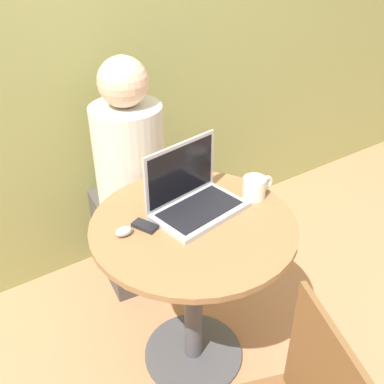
{
  "coord_description": "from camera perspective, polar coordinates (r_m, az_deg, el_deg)",
  "views": [
    {
      "loc": [
        -0.77,
        -1.13,
        1.78
      ],
      "look_at": [
        0.03,
        0.05,
        0.87
      ],
      "focal_mm": 42.0,
      "sensor_mm": 36.0,
      "label": 1
    }
  ],
  "objects": [
    {
      "name": "laptop",
      "position": [
        1.74,
        0.07,
        -0.54
      ],
      "size": [
        0.38,
        0.28,
        0.26
      ],
      "color": "#B7B7BC",
      "rests_on": "round_table"
    },
    {
      "name": "ground_plane",
      "position": [
        2.24,
        0.16,
        -19.89
      ],
      "size": [
        12.0,
        12.0,
        0.0
      ],
      "primitive_type": "plane",
      "color": "tan"
    },
    {
      "name": "cell_phone",
      "position": [
        1.68,
        -5.99,
        -4.31
      ],
      "size": [
        0.08,
        0.11,
        0.02
      ],
      "color": "black",
      "rests_on": "round_table"
    },
    {
      "name": "back_wall",
      "position": [
        2.26,
        -14.12,
        19.47
      ],
      "size": [
        7.0,
        0.05,
        2.6
      ],
      "color": "#939956",
      "rests_on": "ground_plane"
    },
    {
      "name": "person_seated",
      "position": [
        2.31,
        -7.98,
        -0.45
      ],
      "size": [
        0.37,
        0.53,
        1.26
      ],
      "color": "#4C4742",
      "rests_on": "ground_plane"
    },
    {
      "name": "computer_mouse",
      "position": [
        1.64,
        -8.65,
        -4.97
      ],
      "size": [
        0.06,
        0.04,
        0.03
      ],
      "color": "#B2B2B7",
      "rests_on": "round_table"
    },
    {
      "name": "coffee_cup",
      "position": [
        1.84,
        8.02,
        0.61
      ],
      "size": [
        0.15,
        0.1,
        0.09
      ],
      "color": "white",
      "rests_on": "round_table"
    },
    {
      "name": "round_table",
      "position": [
        1.83,
        0.19,
        -9.17
      ],
      "size": [
        0.79,
        0.79,
        0.77
      ],
      "color": "#4C4C51",
      "rests_on": "ground_plane"
    }
  ]
}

